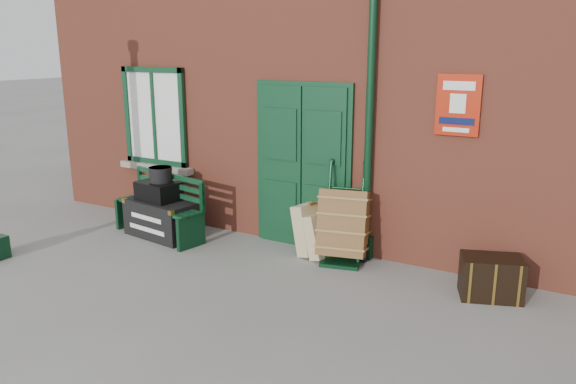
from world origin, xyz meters
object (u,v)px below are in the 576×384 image
Objects in this scene: porter_trolley at (344,224)px; dark_trunk at (491,277)px; bench at (162,204)px; houdini_trunk at (163,218)px.

dark_trunk is (1.87, -0.21, -0.26)m from porter_trolley.
dark_trunk is (4.60, 0.17, -0.24)m from bench.
bench reaches higher than dark_trunk.
porter_trolley reaches higher than dark_trunk.
dark_trunk is at bearing 13.57° from bench.
houdini_trunk is (0.02, -0.02, -0.21)m from bench.
bench is 1.26× the size of porter_trolley.
bench is 2.46× the size of dark_trunk.
dark_trunk is (4.57, 0.19, -0.03)m from houdini_trunk.
porter_trolley is 1.95× the size of dark_trunk.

